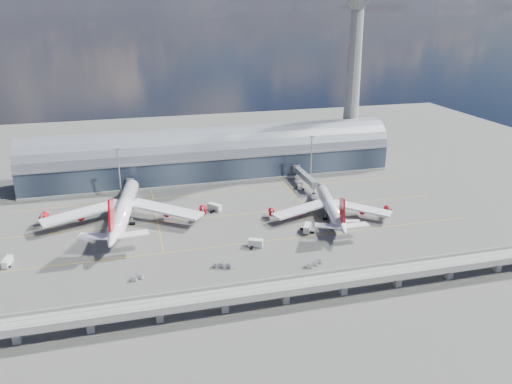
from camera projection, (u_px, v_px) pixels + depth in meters
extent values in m
plane|color=#474744|center=(245.00, 233.00, 210.54)|extent=(500.00, 500.00, 0.00)
cube|color=gold|center=(251.00, 243.00, 201.48)|extent=(200.00, 0.25, 0.01)
cube|color=gold|center=(235.00, 215.00, 228.66)|extent=(200.00, 0.25, 0.01)
cube|color=gold|center=(222.00, 193.00, 255.85)|extent=(200.00, 0.25, 0.01)
cube|color=gold|center=(156.00, 214.00, 229.32)|extent=(0.25, 80.00, 0.01)
cube|color=gold|center=(300.00, 200.00, 246.13)|extent=(0.25, 80.00, 0.01)
cube|color=#202735|center=(212.00, 164.00, 278.79)|extent=(200.00, 28.00, 14.00)
cylinder|color=gray|center=(212.00, 152.00, 276.35)|extent=(200.00, 28.00, 28.00)
cube|color=gray|center=(216.00, 159.00, 263.66)|extent=(200.00, 1.00, 1.20)
cube|color=gray|center=(213.00, 175.00, 281.01)|extent=(200.00, 30.00, 1.20)
cube|color=gray|center=(348.00, 156.00, 304.78)|extent=(18.00, 18.00, 8.00)
cone|color=gray|center=(353.00, 88.00, 290.51)|extent=(10.00, 10.00, 90.00)
cone|color=gray|center=(358.00, 2.00, 274.15)|extent=(16.00, 16.00, 8.00)
cube|color=gray|center=(286.00, 288.00, 158.79)|extent=(220.00, 8.50, 1.20)
cube|color=gray|center=(290.00, 291.00, 154.78)|extent=(220.00, 0.40, 1.20)
cube|color=gray|center=(282.00, 278.00, 162.03)|extent=(220.00, 0.40, 1.20)
cube|color=gray|center=(287.00, 288.00, 157.20)|extent=(220.00, 0.12, 0.12)
cube|color=gray|center=(285.00, 283.00, 159.92)|extent=(220.00, 0.12, 0.12)
cube|color=gray|center=(16.00, 335.00, 140.62)|extent=(2.20, 2.20, 5.00)
cube|color=gray|center=(90.00, 324.00, 145.42)|extent=(2.20, 2.20, 5.00)
cube|color=gray|center=(160.00, 314.00, 150.22)|extent=(2.20, 2.20, 5.00)
cube|color=gray|center=(225.00, 305.00, 155.03)|extent=(2.20, 2.20, 5.00)
cube|color=gray|center=(286.00, 296.00, 159.83)|extent=(2.20, 2.20, 5.00)
cube|color=gray|center=(343.00, 287.00, 164.64)|extent=(2.20, 2.20, 5.00)
cube|color=gray|center=(398.00, 279.00, 169.44)|extent=(2.20, 2.20, 5.00)
cube|color=gray|center=(449.00, 272.00, 174.25)|extent=(2.20, 2.20, 5.00)
cube|color=gray|center=(498.00, 265.00, 179.05)|extent=(2.20, 2.20, 5.00)
cylinder|color=gray|center=(119.00, 174.00, 244.02)|extent=(0.70, 0.70, 25.00)
cube|color=gray|center=(117.00, 149.00, 239.60)|extent=(3.00, 0.40, 1.00)
cylinder|color=gray|center=(311.00, 159.00, 268.04)|extent=(0.70, 0.70, 25.00)
cube|color=gray|center=(312.00, 136.00, 263.62)|extent=(3.00, 0.40, 1.00)
cylinder|color=white|center=(124.00, 207.00, 219.42)|extent=(14.86, 56.98, 6.83)
cone|color=white|center=(133.00, 184.00, 248.75)|extent=(7.98, 9.42, 6.83)
cone|color=white|center=(112.00, 239.00, 187.81)|extent=(8.59, 13.65, 6.83)
cube|color=#B30710|center=(111.00, 215.00, 187.85)|extent=(2.56, 12.73, 14.13)
cube|color=white|center=(82.00, 213.00, 215.80)|extent=(35.26, 19.67, 2.76)
cube|color=white|center=(165.00, 209.00, 219.66)|extent=(32.79, 27.21, 2.76)
cylinder|color=#B30710|center=(82.00, 215.00, 218.38)|extent=(4.14, 5.77, 3.41)
cylinder|color=#B30710|center=(44.00, 217.00, 216.67)|extent=(4.14, 5.77, 3.41)
cylinder|color=#B30710|center=(167.00, 211.00, 222.38)|extent=(4.14, 5.77, 3.41)
cylinder|color=#B30710|center=(203.00, 210.00, 224.10)|extent=(4.14, 5.77, 3.41)
cylinder|color=gray|center=(131.00, 202.00, 239.74)|extent=(0.53, 0.53, 3.20)
cylinder|color=gray|center=(116.00, 222.00, 216.82)|extent=(0.64, 0.64, 3.20)
cylinder|color=gray|center=(132.00, 221.00, 217.56)|extent=(0.64, 0.64, 3.20)
cylinder|color=black|center=(116.00, 224.00, 217.17)|extent=(2.55, 1.92, 1.60)
cylinder|color=black|center=(132.00, 223.00, 217.91)|extent=(2.55, 1.92, 1.60)
cylinder|color=white|center=(330.00, 206.00, 224.79)|extent=(13.70, 42.74, 5.11)
cone|color=white|center=(321.00, 188.00, 247.20)|extent=(6.44, 7.94, 5.11)
cone|color=white|center=(343.00, 228.00, 200.49)|extent=(7.16, 11.39, 5.11)
cube|color=#B30710|center=(342.00, 210.00, 200.63)|extent=(2.75, 10.44, 11.66)
cube|color=white|center=(300.00, 210.00, 222.70)|extent=(27.48, 14.19, 2.18)
cube|color=white|center=(361.00, 208.00, 224.08)|extent=(24.93, 22.42, 2.18)
cylinder|color=black|center=(330.00, 209.00, 225.28)|extent=(12.06, 38.31, 4.34)
cylinder|color=#B30710|center=(299.00, 211.00, 224.88)|extent=(3.66, 4.89, 2.82)
cylinder|color=#B30710|center=(272.00, 212.00, 224.26)|extent=(3.66, 4.89, 2.82)
cylinder|color=#B30710|center=(361.00, 210.00, 226.31)|extent=(3.66, 4.89, 2.82)
cylinder|color=#B30710|center=(388.00, 209.00, 226.92)|extent=(3.66, 4.89, 2.82)
cylinder|color=gray|center=(324.00, 202.00, 240.20)|extent=(0.44, 0.44, 2.64)
cylinder|color=gray|center=(325.00, 217.00, 222.70)|extent=(0.53, 0.53, 2.64)
cylinder|color=gray|center=(338.00, 217.00, 222.99)|extent=(0.53, 0.53, 2.64)
cylinder|color=black|center=(325.00, 219.00, 223.00)|extent=(2.17, 1.69, 1.32)
cylinder|color=black|center=(338.00, 219.00, 223.28)|extent=(2.17, 1.69, 1.32)
cube|color=gray|center=(131.00, 190.00, 245.00)|extent=(3.00, 24.00, 3.00)
cube|color=gray|center=(132.00, 198.00, 234.13)|extent=(3.60, 3.60, 3.40)
cylinder|color=gray|center=(130.00, 182.00, 255.88)|extent=(4.40, 4.40, 4.00)
cylinder|color=gray|center=(132.00, 205.00, 235.35)|extent=(0.50, 0.50, 3.40)
cylinder|color=black|center=(133.00, 208.00, 235.82)|extent=(1.40, 0.80, 0.80)
cube|color=gray|center=(305.00, 176.00, 264.78)|extent=(3.00, 28.00, 3.00)
cube|color=gray|center=(314.00, 184.00, 252.10)|extent=(3.60, 3.60, 3.40)
cylinder|color=gray|center=(296.00, 168.00, 277.47)|extent=(4.40, 4.40, 4.00)
cylinder|color=gray|center=(314.00, 191.00, 253.32)|extent=(0.50, 0.50, 3.40)
cylinder|color=black|center=(314.00, 193.00, 253.78)|extent=(1.40, 0.80, 0.80)
cube|color=beige|center=(7.00, 262.00, 183.38)|extent=(3.12, 6.85, 2.45)
cylinder|color=black|center=(8.00, 262.00, 185.57)|extent=(2.46, 1.19, 0.85)
cylinder|color=black|center=(7.00, 267.00, 181.93)|extent=(2.46, 1.19, 0.85)
cube|color=beige|center=(256.00, 243.00, 197.33)|extent=(6.26, 4.81, 2.96)
cylinder|color=black|center=(259.00, 244.00, 198.89)|extent=(2.15, 3.01, 1.02)
cylinder|color=black|center=(252.00, 247.00, 196.68)|extent=(2.15, 3.01, 1.02)
cube|color=beige|center=(351.00, 223.00, 215.83)|extent=(7.83, 3.40, 2.46)
cylinder|color=black|center=(355.00, 225.00, 217.15)|extent=(1.23, 2.47, 0.85)
cylinder|color=black|center=(346.00, 227.00, 215.27)|extent=(1.23, 2.47, 0.85)
cube|color=beige|center=(307.00, 228.00, 210.73)|extent=(5.34, 7.02, 2.86)
cylinder|color=black|center=(303.00, 229.00, 212.62)|extent=(2.90, 2.17, 0.99)
cylinder|color=black|center=(311.00, 232.00, 209.72)|extent=(2.90, 2.17, 0.99)
cube|color=beige|center=(300.00, 186.00, 260.42)|extent=(3.85, 5.25, 2.48)
cylinder|color=black|center=(298.00, 187.00, 261.94)|extent=(2.53, 1.71, 0.86)
cylinder|color=black|center=(302.00, 189.00, 259.67)|extent=(2.53, 1.71, 0.86)
cube|color=beige|center=(215.00, 207.00, 232.57)|extent=(6.28, 6.93, 2.95)
cylinder|color=black|center=(217.00, 208.00, 234.89)|extent=(2.85, 2.57, 1.02)
cylinder|color=black|center=(213.00, 211.00, 231.16)|extent=(2.85, 2.57, 1.02)
cube|color=gray|center=(134.00, 280.00, 173.42)|extent=(2.56, 2.21, 0.27)
cube|color=#BABABF|center=(134.00, 278.00, 173.17)|extent=(2.20, 1.98, 1.35)
cube|color=gray|center=(140.00, 278.00, 174.81)|extent=(2.56, 2.21, 0.27)
cube|color=#BABABF|center=(140.00, 276.00, 174.56)|extent=(2.20, 1.98, 1.35)
cube|color=gray|center=(217.00, 266.00, 182.47)|extent=(2.96, 2.52, 0.31)
cube|color=#BABABF|center=(217.00, 264.00, 182.17)|extent=(2.54, 2.26, 1.57)
cube|color=gray|center=(225.00, 267.00, 182.09)|extent=(2.96, 2.52, 0.31)
cube|color=#BABABF|center=(225.00, 265.00, 181.80)|extent=(2.54, 2.26, 1.57)
cube|color=gray|center=(232.00, 268.00, 181.71)|extent=(2.96, 2.52, 0.31)
cube|color=#BABABF|center=(232.00, 265.00, 181.42)|extent=(2.54, 2.26, 1.57)
cube|color=gray|center=(310.00, 267.00, 182.19)|extent=(2.87, 2.51, 0.30)
cube|color=#BABABF|center=(310.00, 265.00, 181.91)|extent=(2.47, 2.24, 1.51)
cube|color=gray|center=(315.00, 265.00, 183.80)|extent=(2.87, 2.51, 0.30)
cube|color=#BABABF|center=(315.00, 263.00, 183.52)|extent=(2.47, 2.24, 1.51)
cube|color=gray|center=(319.00, 262.00, 185.40)|extent=(2.87, 2.51, 0.30)
cube|color=#BABABF|center=(319.00, 260.00, 185.12)|extent=(2.47, 2.24, 1.51)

